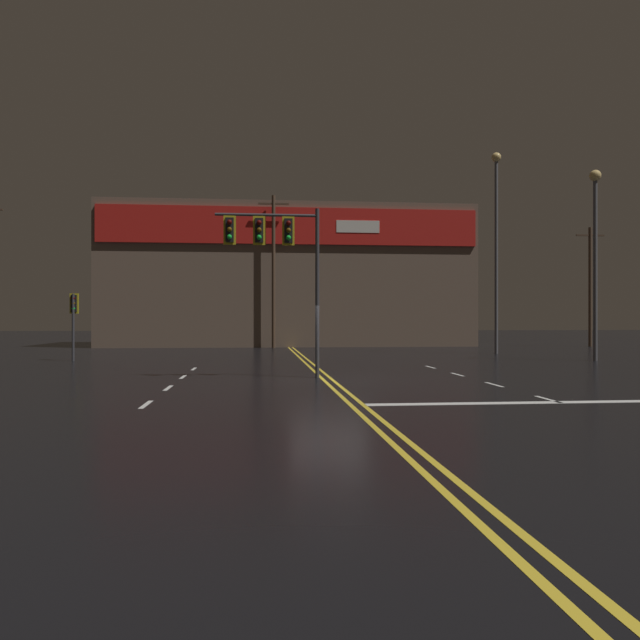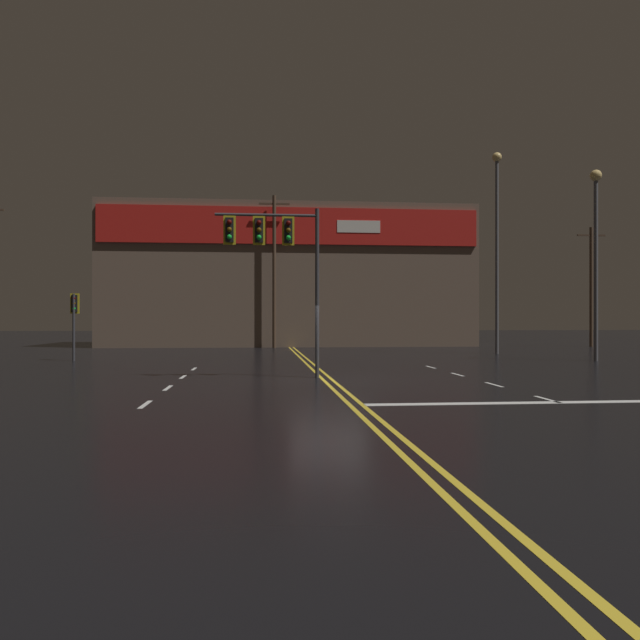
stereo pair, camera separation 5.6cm
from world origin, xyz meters
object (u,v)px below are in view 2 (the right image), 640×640
(traffic_signal_median, at_px, (274,245))
(traffic_signal_corner_northwest, at_px, (74,311))
(streetlight_near_right, at_px, (497,229))
(streetlight_median_approach, at_px, (596,239))

(traffic_signal_median, distance_m, traffic_signal_corner_northwest, 14.06)
(traffic_signal_median, distance_m, streetlight_near_right, 19.75)
(streetlight_median_approach, bearing_deg, traffic_signal_median, -154.56)
(traffic_signal_median, xyz_separation_m, streetlight_near_right, (13.47, 14.18, 2.78))
(streetlight_median_approach, bearing_deg, streetlight_near_right, 110.06)
(traffic_signal_corner_northwest, bearing_deg, streetlight_near_right, 10.11)
(streetlight_median_approach, bearing_deg, traffic_signal_corner_northwest, 174.36)
(traffic_signal_median, xyz_separation_m, streetlight_median_approach, (15.89, 7.56, 1.39))
(traffic_signal_corner_northwest, xyz_separation_m, streetlight_near_right, (23.03, 4.11, 4.94))
(traffic_signal_median, bearing_deg, streetlight_median_approach, 25.44)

